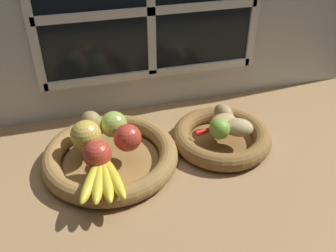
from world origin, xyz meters
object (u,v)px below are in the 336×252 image
pear_brown (91,124)px  chili_pepper (217,128)px  fruit_bowl_left (111,156)px  potato_small (237,127)px  banana_bunch_front (103,177)px  lime_near (220,130)px  apple_golden_left (86,135)px  apple_red_front (97,154)px  apple_red_right (128,138)px  apple_green_back (114,124)px  potato_back (224,113)px  fruit_bowl_right (221,137)px  potato_large (223,123)px

pear_brown → chili_pepper: bearing=-11.2°
fruit_bowl_left → potato_small: potato_small is taller
banana_bunch_front → lime_near: lime_near is taller
apple_golden_left → apple_red_front: apple_golden_left is taller
apple_red_front → banana_bunch_front: 6.24cm
fruit_bowl_left → apple_red_right: (4.51, -1.52, 6.10)cm
potato_small → pear_brown: bearing=165.8°
apple_green_back → apple_golden_left: 8.20cm
apple_golden_left → apple_green_back: bearing=24.8°
apple_red_front → banana_bunch_front: size_ratio=0.40×
potato_back → chili_pepper: 5.40cm
fruit_bowl_right → lime_near: bearing=-123.7°
potato_large → potato_small: 4.12cm
apple_red_front → potato_back: size_ratio=0.99×
apple_green_back → apple_red_front: size_ratio=1.04×
fruit_bowl_left → potato_large: bearing=0.0°
apple_green_back → potato_large: (28.64, -5.22, -1.28)cm
apple_golden_left → fruit_bowl_right: bearing=-2.8°
fruit_bowl_left → apple_green_back: size_ratio=4.94×
fruit_bowl_right → banana_bunch_front: banana_bunch_front is taller
apple_golden_left → potato_large: bearing=-2.8°
apple_red_right → potato_small: (29.17, -1.39, -1.23)cm
apple_red_front → chili_pepper: size_ratio=0.51×
potato_small → potato_back: (-1.09, 6.92, 0.13)cm
apple_red_front → chili_pepper: apple_red_front is taller
fruit_bowl_left → lime_near: size_ratio=6.34×
apple_green_back → chili_pepper: 27.79cm
apple_red_right → chili_pepper: apple_red_right is taller
fruit_bowl_right → apple_golden_left: bearing=177.2°
potato_large → potato_small: same height
apple_red_right → potato_back: apple_red_right is taller
banana_bunch_front → potato_back: (35.76, 15.87, 0.99)cm
banana_bunch_front → chili_pepper: banana_bunch_front is taller
apple_golden_left → potato_back: bearing=3.4°
potato_small → apple_golden_left: bearing=173.1°
pear_brown → banana_bunch_front: 18.55cm
apple_red_front → potato_large: apple_red_front is taller
apple_red_right → potato_large: apple_red_right is taller
pear_brown → potato_small: bearing=-14.2°
apple_golden_left → apple_red_front: bearing=-76.6°
potato_small → potato_back: potato_back is taller
apple_red_right → chili_pepper: size_ratio=0.52×
apple_green_back → apple_red_front: bearing=-116.6°
apple_green_back → potato_back: apple_green_back is taller
potato_large → chili_pepper: potato_large is taller
apple_green_back → potato_large: bearing=-10.3°
potato_back → chili_pepper: size_ratio=0.51×
potato_large → potato_small: (2.91, -2.91, 0.03)cm
fruit_bowl_right → chili_pepper: size_ratio=2.03×
apple_red_front → lime_near: size_ratio=1.24×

